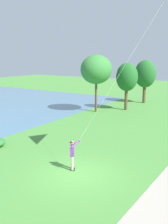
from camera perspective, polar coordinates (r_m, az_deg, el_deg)
name	(u,v)px	position (r m, az deg, el deg)	size (l,w,h in m)	color
ground_plane	(77,174)	(14.01, -1.75, -14.21)	(120.00, 120.00, 0.00)	#4C8E3D
person_kite_flyer	(73,152)	(14.07, -2.68, -9.41)	(0.62, 0.53, 1.83)	#232328
tree_treeline_right	(96,70)	(28.70, 2.88, 9.85)	(3.50, 4.02, 6.68)	brown
tree_behind_path	(145,74)	(35.64, 14.07, 8.54)	(3.00, 2.54, 6.03)	brown
tree_horizon_far	(127,77)	(30.20, 9.95, 7.94)	(2.67, 2.26, 5.75)	brown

